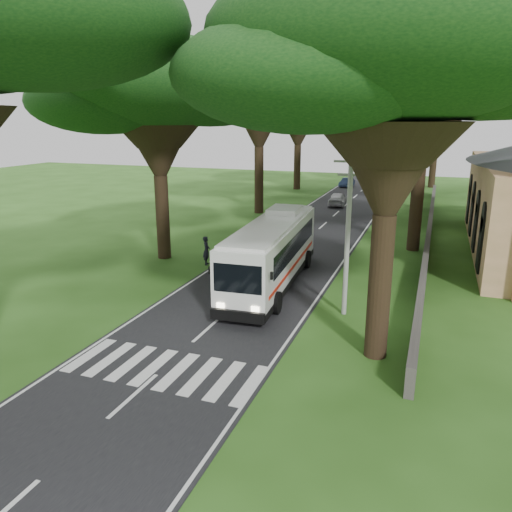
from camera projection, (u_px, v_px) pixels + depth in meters
The scene contains 19 objects.
ground at pixel (187, 348), 20.95m from camera, with size 140.00×140.00×0.00m, color #274D16.
road at pixel (320, 228), 43.58m from camera, with size 8.00×120.00×0.04m, color black.
crosswalk at pixel (163, 369), 19.14m from camera, with size 8.00×3.00×0.01m, color silver.
property_wall at pixel (429, 231), 39.56m from camera, with size 0.35×50.00×1.20m, color #383533.
pole_near at pixel (348, 231), 23.45m from camera, with size 1.60×0.24×8.00m.
pole_mid at pixel (390, 181), 41.56m from camera, with size 1.60×0.24×8.00m.
pole_far at pixel (406, 162), 59.67m from camera, with size 1.60×0.24×8.00m.
tree_l_mida at pixel (156, 85), 31.41m from camera, with size 13.49×13.49×14.30m.
tree_l_midb at pixel (259, 74), 47.02m from camera, with size 13.58×13.58×16.35m.
tree_l_far at pixel (299, 98), 64.07m from camera, with size 13.28×13.28×14.66m.
tree_r_near at pixel (397, 46), 17.15m from camera, with size 13.32×13.32×14.70m.
tree_r_mida at pixel (428, 67), 33.06m from camera, with size 15.05×15.05×15.88m.
tree_r_midb at pixel (428, 80), 49.42m from camera, with size 15.35×15.35×16.29m.
tree_r_far at pixel (440, 87), 65.32m from camera, with size 15.44×15.44×16.59m.
coach_bus at pixel (272, 252), 28.30m from camera, with size 3.55×12.65×3.69m.
distant_car_a at pixel (338, 199), 54.30m from camera, with size 1.71×4.26×1.45m, color #A6A5A9.
distant_car_b at pixel (347, 182), 69.15m from camera, with size 1.26×3.60×1.19m, color navy.
distant_car_c at pixel (383, 179), 71.64m from camera, with size 2.02×4.97×1.44m, color maroon.
pedestrian at pixel (206, 251), 32.53m from camera, with size 0.69×0.45×1.89m, color black.
Camera 1 is at (9.25, -17.01, 9.34)m, focal length 35.00 mm.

